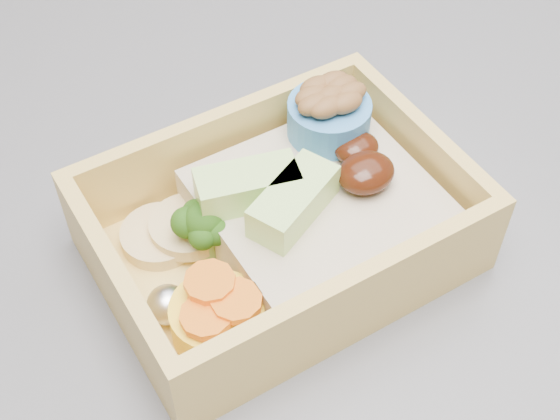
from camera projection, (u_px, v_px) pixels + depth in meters
bento_box at (287, 218)px, 0.43m from camera, size 0.20×0.14×0.07m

